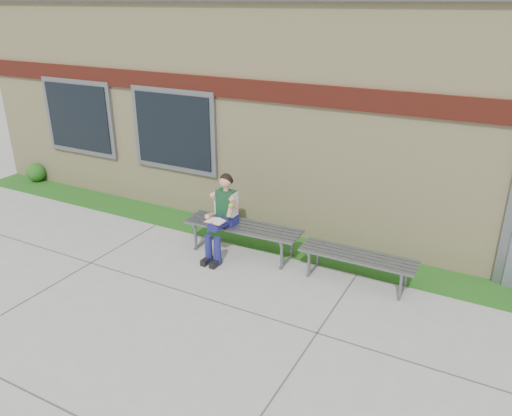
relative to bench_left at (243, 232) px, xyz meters
The scene contains 8 objects.
ground 2.25m from the bench_left, 64.49° to the right, with size 80.00×80.00×0.00m, color #9E9E99.
grass_strip 1.19m from the bench_left, 32.16° to the left, with size 16.00×0.80×0.02m, color #224813.
school_building 4.44m from the bench_left, 76.55° to the left, with size 16.20×6.22×4.20m.
bench_left is the anchor object (origin of this frame).
bench_right 2.00m from the bench_left, ahead, with size 1.77×0.50×0.46m.
girl 0.49m from the bench_left, 141.47° to the right, with size 0.48×0.80×1.41m.
shrub_west 6.17m from the bench_left, behind, with size 0.44×0.44×0.44m, color #224813.
shrub_mid 1.20m from the bench_left, 134.30° to the left, with size 0.39×0.39×0.39m, color #224813.
Camera 1 is at (2.82, -4.62, 4.02)m, focal length 35.00 mm.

